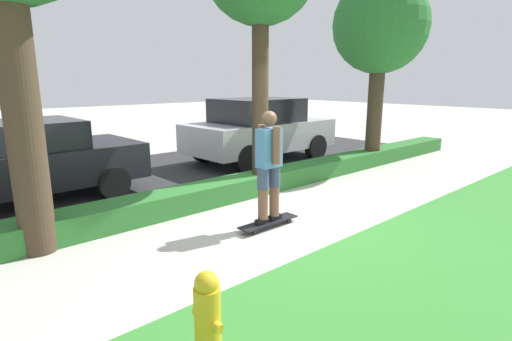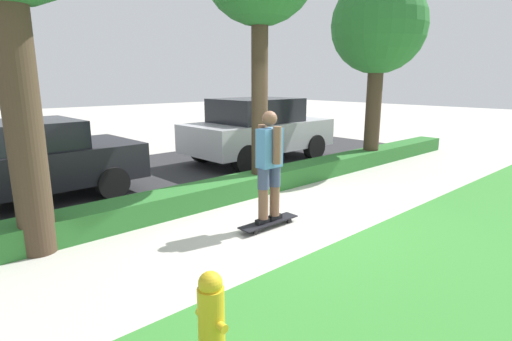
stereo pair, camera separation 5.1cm
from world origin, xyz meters
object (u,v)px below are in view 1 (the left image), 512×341
at_px(parked_car_front, 25,160).
at_px(fire_hydrant, 208,319).
at_px(skateboard, 269,222).
at_px(tree_far, 380,28).
at_px(skater_person, 269,164).
at_px(parked_car_middle, 260,129).

xyz_separation_m(parked_car_front, fire_hydrant, (-0.06, -5.76, -0.36)).
xyz_separation_m(skateboard, fire_hydrant, (-2.41, -1.85, 0.32)).
distance_m(tree_far, fire_hydrant, 8.88).
xyz_separation_m(tree_far, fire_hydrant, (-7.63, -3.39, -3.02)).
bearing_deg(tree_far, skater_person, -163.61).
relative_size(parked_car_front, parked_car_middle, 0.95).
bearing_deg(parked_car_front, skater_person, -60.64).
bearing_deg(skateboard, parked_car_front, 121.00).
bearing_deg(skater_person, tree_far, 16.39).
distance_m(tree_far, parked_car_middle, 3.93).
bearing_deg(skater_person, skateboard, 0.00).
distance_m(skater_person, tree_far, 5.96).
relative_size(skateboard, skater_person, 0.63).
bearing_deg(parked_car_middle, fire_hydrant, -136.36).
bearing_deg(tree_far, parked_car_middle, 128.95).
height_order(skateboard, tree_far, tree_far).
xyz_separation_m(skateboard, parked_car_front, (-2.35, 3.91, 0.68)).
xyz_separation_m(skater_person, parked_car_middle, (3.34, 3.86, -0.11)).
distance_m(parked_car_front, parked_car_middle, 5.69).
height_order(skateboard, parked_car_middle, parked_car_middle).
relative_size(parked_car_front, fire_hydrant, 5.00).
bearing_deg(parked_car_front, parked_car_middle, -2.17).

